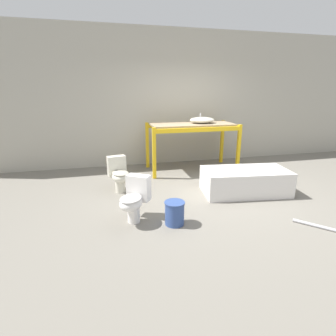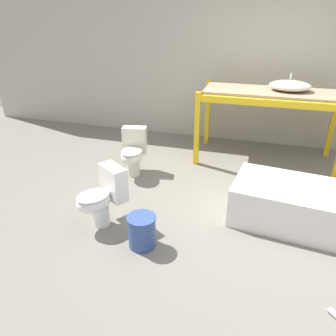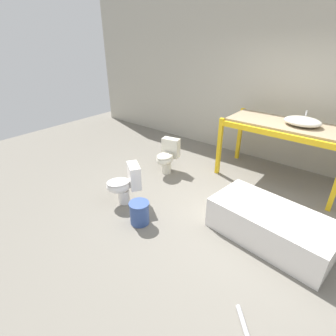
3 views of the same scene
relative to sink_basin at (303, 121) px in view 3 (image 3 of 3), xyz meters
The scene contains 8 objects.
ground_plane 1.91m from the sink_basin, 101.62° to the right, with size 12.00×12.00×0.00m, color slate.
warehouse_wall_rear 0.95m from the sink_basin, 111.41° to the left, with size 10.80×0.08×3.20m.
shelving_rack 0.32m from the sink_basin, behind, with size 2.00×0.94×1.09m.
sink_basin is the anchor object (origin of this frame).
bathtub_main 1.88m from the sink_basin, 81.76° to the right, with size 1.59×0.94×0.45m.
toilet_near 3.00m from the sink_basin, 129.58° to the right, with size 0.55×0.61×0.64m.
toilet_far 2.36m from the sink_basin, 152.74° to the right, with size 0.41×0.57×0.64m.
bucket_white 2.95m from the sink_basin, 118.06° to the right, with size 0.29×0.29×0.34m.
Camera 3 is at (1.18, -3.04, 2.42)m, focal length 28.00 mm.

